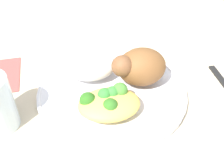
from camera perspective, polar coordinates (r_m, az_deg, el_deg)
ground_plane at (r=0.52m, az=-0.00°, el=-2.14°), size 2.00×2.00×0.00m
plate at (r=0.52m, az=-0.00°, el=-1.47°), size 0.28×0.28×0.02m
roasted_chicken at (r=0.50m, az=5.82°, el=3.64°), size 0.10×0.07×0.07m
rice_pile at (r=0.53m, az=-4.54°, el=3.94°), size 0.10×0.08×0.05m
mac_cheese_with_broccoli at (r=0.46m, az=-0.78°, el=-3.88°), size 0.11×0.08×0.04m
fork at (r=0.54m, az=18.77°, el=-2.38°), size 0.02×0.14×0.01m
napkin at (r=0.61m, az=-22.17°, el=1.73°), size 0.08×0.12×0.00m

